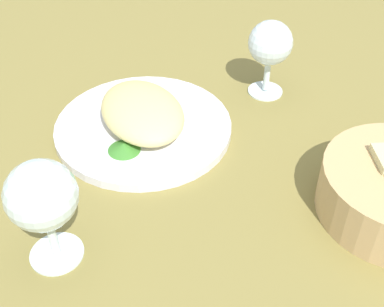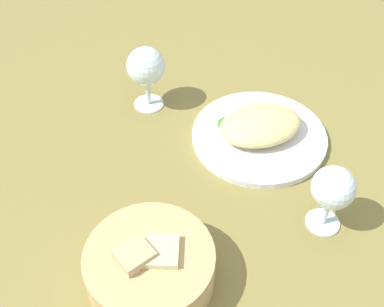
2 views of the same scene
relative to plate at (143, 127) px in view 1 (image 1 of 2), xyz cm
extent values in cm
cube|color=olive|center=(1.10, 10.55, -1.70)|extent=(140.00, 140.00, 2.00)
cylinder|color=white|center=(0.00, 0.00, 0.00)|extent=(26.69, 26.69, 1.40)
ellipsoid|color=#E2D082|center=(0.00, 0.00, 2.95)|extent=(19.82, 17.23, 4.50)
cone|color=#3B7F2C|center=(6.04, -2.41, 1.28)|extent=(4.69, 4.69, 1.16)
cylinder|color=silver|center=(23.29, -9.16, -0.40)|extent=(6.33, 6.33, 0.60)
cylinder|color=silver|center=(23.29, -9.16, 2.57)|extent=(1.00, 1.00, 5.33)
sphere|color=silver|center=(23.29, -9.16, 9.19)|extent=(7.91, 7.91, 7.91)
cylinder|color=silver|center=(-10.18, 20.01, -0.40)|extent=(5.81, 5.81, 0.60)
cylinder|color=silver|center=(-10.18, 20.01, 2.43)|extent=(1.00, 1.00, 5.06)
sphere|color=silver|center=(-10.18, 20.01, 8.52)|extent=(7.10, 7.10, 7.10)
camera|label=1|loc=(61.45, 5.68, 47.40)|focal=47.66mm
camera|label=2|loc=(8.52, 69.86, 65.49)|focal=44.82mm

